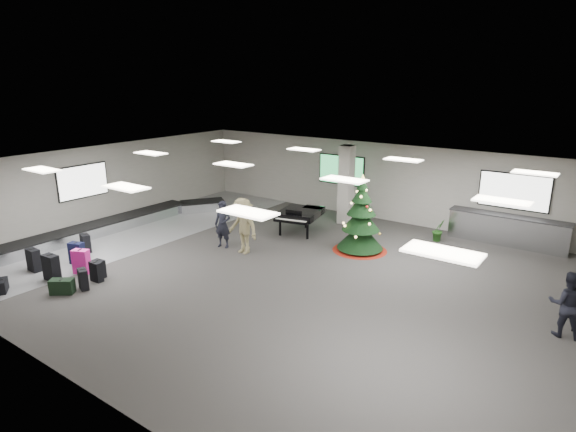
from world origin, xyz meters
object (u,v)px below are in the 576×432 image
Objects in this scene: traveler_b at (243,226)px; baggage_carousel at (125,222)px; potted_plant_left at (438,230)px; pink_suitcase at (81,262)px; traveler_a at (223,224)px; service_counter at (507,230)px; christmas_tree at (361,225)px; grand_piano at (299,214)px; traveler_bench at (567,304)px.

baggage_carousel is at bearing -168.93° from traveler_b.
pink_suitcase is at bearing -129.95° from potted_plant_left.
traveler_a reaches higher than baggage_carousel.
service_counter is 2.11× the size of traveler_b.
traveler_b is (2.85, 4.24, 0.58)m from pink_suitcase.
baggage_carousel is at bearing -160.64° from christmas_tree.
grand_piano is at bearing 89.47° from traveler_b.
grand_piano is 3.17m from traveler_a.
pink_suitcase is 0.29× the size of christmas_tree.
service_counter is at bearing 12.67° from grand_piano.
traveler_b reaches higher than service_counter.
pink_suitcase is at bearing -131.35° from christmas_tree.
christmas_tree reaches higher than service_counter.
christmas_tree is (8.86, 3.11, 0.71)m from baggage_carousel.
potted_plant_left is (5.94, 5.07, -0.42)m from traveler_a.
service_counter is 10.12m from traveler_a.
baggage_carousel is 11.77× the size of potted_plant_left.
grand_piano is 1.08× the size of traveler_b.
christmas_tree is at bearing -125.95° from potted_plant_left.
grand_piano is (3.15, 7.19, 0.36)m from pink_suitcase.
service_counter is at bearing 26.41° from potted_plant_left.
traveler_b is at bearing -14.93° from traveler_a.
grand_piano is at bearing -155.20° from potted_plant_left.
traveler_b is 7.16m from potted_plant_left.
traveler_b reaches higher than grand_piano.
traveler_bench is at bearing 6.38° from traveler_b.
baggage_carousel is 5.82× the size of traveler_a.
christmas_tree is at bearing 19.36° from baggage_carousel.
baggage_carousel is at bearing -162.42° from grand_piano.
service_counter is 4.91× the size of potted_plant_left.
christmas_tree is 4.02m from traveler_b.
grand_piano is 2.97m from traveler_b.
traveler_a is 10.58m from traveler_bench.
traveler_a is at bearing -148.43° from christmas_tree.
service_counter is 1.50× the size of christmas_tree.
traveler_bench reaches higher than potted_plant_left.
pink_suitcase is at bearing -133.73° from service_counter.
service_counter is at bearing 42.29° from christmas_tree.
potted_plant_left is (-4.64, 4.94, -0.39)m from traveler_bench.
pink_suitcase is 5.14m from traveler_b.
christmas_tree is 2.85m from grand_piano.
service_counter is at bearing 27.67° from baggage_carousel.
service_counter is (12.84, 6.73, 0.33)m from baggage_carousel.
pink_suitcase is 13.23m from traveler_bench.
grand_piano is 2.52× the size of potted_plant_left.
baggage_carousel is 4.67m from pink_suitcase.
potted_plant_left is (4.68, 2.16, -0.33)m from grand_piano.
pink_suitcase is at bearing -51.73° from baggage_carousel.
baggage_carousel is 15.39m from traveler_bench.
potted_plant_left is at bearing -153.59° from service_counter.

